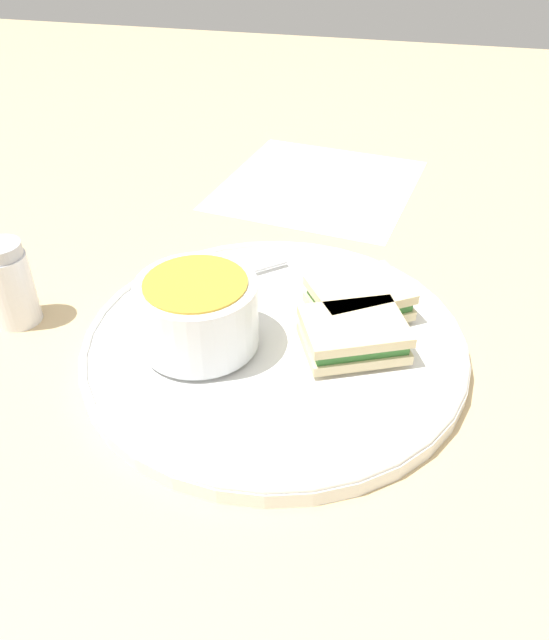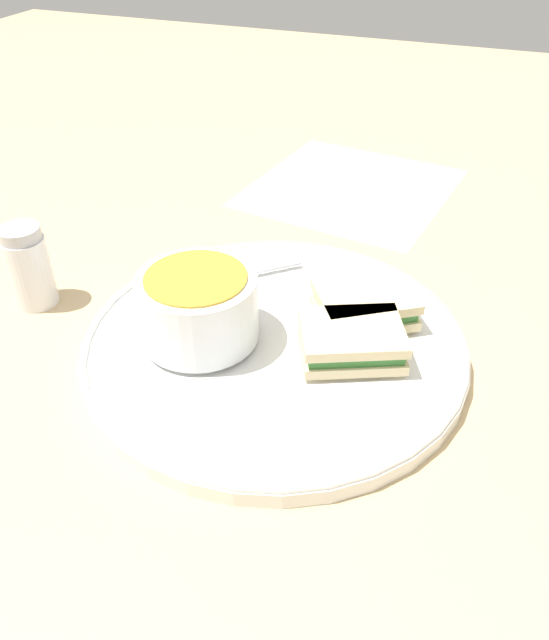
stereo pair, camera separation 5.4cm
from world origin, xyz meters
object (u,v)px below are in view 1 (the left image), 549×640
spoon (196,285)px  sandwich_half_far (359,298)px  sandwich_half_near (354,334)px  salt_shaker (10,284)px  soup_bowl (198,312)px

spoon → sandwich_half_far: (0.00, -0.16, 0.01)m
sandwich_half_near → salt_shaker: bearing=92.1°
sandwich_half_near → soup_bowl: bearing=100.3°
spoon → sandwich_half_far: sandwich_half_far is taller
spoon → salt_shaker: bearing=-19.1°
sandwich_half_near → salt_shaker: size_ratio=1.26×
spoon → sandwich_half_near: 0.17m
soup_bowl → spoon: bearing=22.0°
spoon → sandwich_half_near: bearing=119.5°
sandwich_half_far → salt_shaker: bearing=101.8°
soup_bowl → sandwich_half_far: 0.15m
spoon → sandwich_half_near: (-0.05, -0.16, 0.01)m
soup_bowl → salt_shaker: (0.01, 0.19, -0.01)m
soup_bowl → salt_shaker: salt_shaker is taller
spoon → soup_bowl: bearing=70.0°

